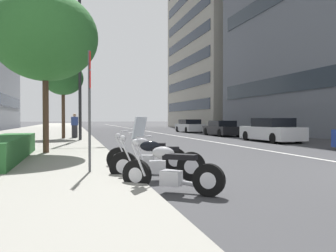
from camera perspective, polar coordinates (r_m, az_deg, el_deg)
name	(u,v)px	position (r m, az deg, el deg)	size (l,w,h in m)	color
sidewalk_right_plaza	(41,133)	(35.97, -20.47, -1.04)	(160.00, 8.92, 0.15)	gray
lane_centre_stripe	(144,131)	(41.68, -3.99, -0.78)	(110.00, 0.16, 0.01)	silver
motorcycle_far_end_row	(169,170)	(6.55, 0.19, -7.43)	(1.42, 1.69, 1.46)	black
motorcycle_nearest_camera	(156,162)	(7.84, -1.96, -6.06)	(0.84, 2.15, 1.11)	black
motorcycle_by_sign_pole	(146,156)	(9.13, -3.76, -5.06)	(0.98, 2.05, 1.10)	black
car_approaching_light	(271,131)	(22.15, 16.91, -0.76)	(4.72, 1.97, 1.48)	silver
car_following_behind	(222,129)	(29.12, 8.99, -0.44)	(4.66, 1.89, 1.28)	black
car_far_down_avenue	(189,126)	(36.66, 3.61, -0.02)	(4.54, 1.97, 1.38)	silver
parking_sign_by_curb	(90,96)	(8.33, -12.98, 4.89)	(0.32, 0.06, 2.89)	#47494C
street_lamp_with_banners	(85,52)	(21.77, -13.69, 11.93)	(1.26, 2.42, 9.05)	#232326
clipped_hedge_bed	(5,148)	(11.76, -25.54, -3.38)	(6.16, 1.10, 0.70)	#28602D
street_tree_near_plaza_corner	(45,37)	(13.90, -19.86, 13.87)	(3.89, 3.89, 6.00)	#473323
street_tree_mid_sidewalk	(63,78)	(23.49, -17.14, 7.62)	(2.60, 2.60, 5.05)	#473323
pedestrian_on_plaza	(75,125)	(24.10, -15.36, 0.09)	(0.41, 0.47, 1.64)	#2D2D33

